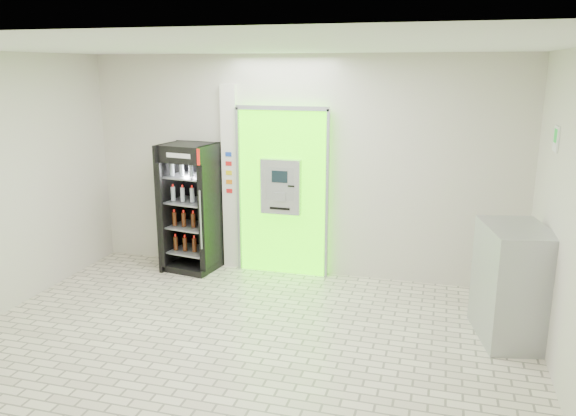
% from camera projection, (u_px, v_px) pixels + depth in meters
% --- Properties ---
extents(ground, '(6.00, 6.00, 0.00)m').
position_uv_depth(ground, '(236.00, 354.00, 5.68)').
color(ground, beige).
rests_on(ground, ground).
extents(room_shell, '(6.00, 6.00, 6.00)m').
position_uv_depth(room_shell, '(232.00, 176.00, 5.23)').
color(room_shell, beige).
rests_on(room_shell, ground).
extents(atm_assembly, '(1.30, 0.24, 2.33)m').
position_uv_depth(atm_assembly, '(283.00, 191.00, 7.70)').
color(atm_assembly, '#3EF100').
rests_on(atm_assembly, ground).
extents(pillar, '(0.22, 0.11, 2.60)m').
position_uv_depth(pillar, '(230.00, 178.00, 7.91)').
color(pillar, silver).
rests_on(pillar, ground).
extents(beverage_cooler, '(0.76, 0.72, 1.81)m').
position_uv_depth(beverage_cooler, '(191.00, 210.00, 7.91)').
color(beverage_cooler, black).
rests_on(beverage_cooler, ground).
extents(steel_cabinet, '(0.81, 1.04, 1.24)m').
position_uv_depth(steel_cabinet, '(512.00, 284.00, 5.89)').
color(steel_cabinet, '#9EA0A5').
rests_on(steel_cabinet, ground).
extents(exit_sign, '(0.02, 0.22, 0.26)m').
position_uv_depth(exit_sign, '(556.00, 138.00, 5.69)').
color(exit_sign, white).
rests_on(exit_sign, room_shell).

